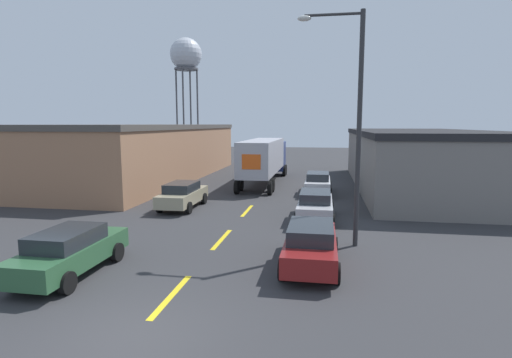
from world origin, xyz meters
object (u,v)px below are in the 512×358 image
object	(u,v)px
water_tower	(186,56)
street_lamp	(353,115)
parked_car_left_far	(183,195)
parked_car_left_near	(70,251)
parked_car_right_mid	(315,205)
parked_car_right_far	(318,183)
semi_truck	(265,157)
parked_car_right_near	(311,244)

from	to	relation	value
water_tower	street_lamp	distance (m)	55.57
water_tower	street_lamp	xyz separation A→B (m)	(24.10, -48.88, -10.84)
parked_car_left_far	parked_car_left_near	bearing A→B (deg)	-90.00
parked_car_right_mid	parked_car_left_far	world-z (taller)	same
parked_car_left_near	street_lamp	distance (m)	11.64
parked_car_left_far	parked_car_left_near	size ratio (longest dim) A/B	1.00
parked_car_right_far	street_lamp	distance (m)	13.41
parked_car_right_far	water_tower	xyz separation A→B (m)	(-22.61, 36.37, 15.44)
semi_truck	parked_car_right_far	xyz separation A→B (m)	(4.61, -4.82, -1.46)
parked_car_right_near	parked_car_left_near	size ratio (longest dim) A/B	1.00
semi_truck	water_tower	distance (m)	38.92
semi_truck	street_lamp	xyz separation A→B (m)	(6.11, -17.33, 3.14)
parked_car_right_near	parked_car_left_far	distance (m)	11.89
parked_car_right_near	water_tower	bearing A→B (deg)	113.63
parked_car_right_near	parked_car_left_near	distance (m)	8.28
street_lamp	parked_car_left_near	bearing A→B (deg)	-152.47
semi_truck	parked_car_right_mid	world-z (taller)	semi_truck
parked_car_right_near	parked_car_left_near	world-z (taller)	same
parked_car_right_far	water_tower	distance (m)	45.52
semi_truck	water_tower	world-z (taller)	water_tower
semi_truck	parked_car_left_near	bearing A→B (deg)	-98.76
street_lamp	semi_truck	bearing A→B (deg)	109.41
semi_truck	parked_car_left_near	size ratio (longest dim) A/B	2.88
street_lamp	parked_car_right_far	bearing A→B (deg)	96.82
semi_truck	parked_car_right_mid	bearing A→B (deg)	-70.74
parked_car_left_far	water_tower	bearing A→B (deg)	108.83
semi_truck	parked_car_left_far	distance (m)	11.90
parked_car_left_far	parked_car_right_far	distance (m)	10.30
semi_truck	parked_car_right_mid	size ratio (longest dim) A/B	2.88
parked_car_left_far	parked_car_right_far	size ratio (longest dim) A/B	1.00
parked_car_left_near	water_tower	xyz separation A→B (m)	(-14.62, 53.82, 15.44)
parked_car_right_mid	street_lamp	xyz separation A→B (m)	(1.50, -4.23, 4.59)
parked_car_left_near	street_lamp	bearing A→B (deg)	27.53
parked_car_right_mid	parked_car_left_near	size ratio (longest dim) A/B	1.00
parked_car_right_near	parked_car_right_far	distance (m)	15.30
parked_car_right_far	parked_car_right_near	bearing A→B (deg)	-90.00
semi_truck	water_tower	xyz separation A→B (m)	(-17.99, 31.55, 13.98)
parked_car_right_mid	parked_car_left_near	xyz separation A→B (m)	(-7.99, -9.17, 0.00)
parked_car_left_far	street_lamp	bearing A→B (deg)	-32.38
parked_car_left_near	water_tower	world-z (taller)	water_tower
semi_truck	water_tower	size ratio (longest dim) A/B	0.71
parked_car_right_far	parked_car_left_near	world-z (taller)	same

